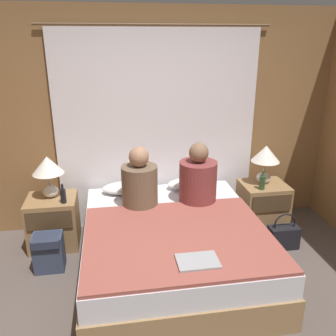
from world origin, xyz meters
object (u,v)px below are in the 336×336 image
Objects in this scene: bed at (173,247)px; nightstand_right at (262,206)px; beer_bottle_on_left_stand at (63,196)px; beer_bottle_on_right_stand at (262,182)px; person_left_in_bed at (140,183)px; person_right_in_bed at (198,179)px; nightstand_left at (54,222)px; pillow_right at (193,183)px; lamp_right at (265,157)px; handbag_on_floor at (283,236)px; lamp_left at (48,169)px; backpack_on_floor at (49,250)px; laptop_on_bed at (198,261)px; pillow_left at (129,188)px.

nightstand_right is (1.20, 0.66, 0.03)m from bed.
beer_bottle_on_right_stand reaches higher than beer_bottle_on_left_stand.
person_right_in_bed is at bearing 0.00° from person_left_in_bed.
person_left_in_bed reaches higher than beer_bottle_on_left_stand.
pillow_right is at bearing 4.42° from nightstand_left.
handbag_on_floor is at bearing -84.53° from lamp_right.
lamp_left is (-2.41, 0.05, 0.59)m from nightstand_right.
lamp_right is at bearing 11.90° from backpack_on_floor.
lamp_right is at bearing 10.92° from person_left_in_bed.
backpack_on_floor is at bearing -89.40° from lamp_left.
person_right_in_bed is 1.58× the size of handbag_on_floor.
person_left_in_bed is at bearing 107.04° from laptop_on_bed.
person_right_in_bed is at bearing 76.31° from laptop_on_bed.
beer_bottle_on_right_stand is 1.61m from laptop_on_bed.
backpack_on_floor is (-1.27, 0.89, -0.34)m from laptop_on_bed.
person_right_in_bed is at bearing -164.55° from nightstand_right.
handbag_on_floor is (1.52, -0.23, -0.64)m from person_left_in_bed.
nightstand_left reaches higher than handbag_on_floor.
lamp_right is 2.54m from backpack_on_floor.
pillow_right is at bearing 171.69° from nightstand_right.
nightstand_left is 1.23× the size of lamp_left.
pillow_right is at bearing 85.02° from person_right_in_bed.
lamp_right is 1.21× the size of backpack_on_floor.
laptop_on_bed is (1.27, -1.35, 0.27)m from nightstand_left.
nightstand_left is 1.36× the size of handbag_on_floor.
person_right_in_bed is (0.34, 0.42, 0.52)m from bed.
beer_bottle_on_right_stand reaches higher than backpack_on_floor.
pillow_right is 0.92× the size of person_left_in_bed.
person_right_in_bed is (-0.03, -0.36, 0.20)m from pillow_right.
person_right_in_bed reaches higher than lamp_left.
beer_bottle_on_left_stand is at bearing -159.82° from pillow_left.
nightstand_right is 0.60m from lamp_right.
person_right_in_bed reaches higher than laptop_on_bed.
lamp_right is (0.00, 0.05, 0.59)m from nightstand_right.
pillow_left is (-1.57, 0.12, 0.29)m from nightstand_right.
backpack_on_floor is (-0.14, -0.33, -0.43)m from beer_bottle_on_left_stand.
pillow_right is 0.76m from person_left_in_bed.
lamp_right is at bearing 1.09° from nightstand_left.
bed is 1.27m from handbag_on_floor.
bed is at bearing -9.50° from backpack_on_floor.
beer_bottle_on_left_stand is 2.16m from beer_bottle_on_right_stand.
person_right_in_bed is at bearing 165.62° from handbag_on_floor.
nightstand_left is 0.60m from lamp_left.
lamp_right reaches higher than nightstand_left.
pillow_left is at bearing 20.18° from beer_bottle_on_left_stand.
handbag_on_floor is at bearing -8.48° from beer_bottle_on_left_stand.
person_left_in_bed reaches higher than lamp_right.
beer_bottle_on_left_stand reaches higher than backpack_on_floor.
laptop_on_bed is at bearing -47.42° from beer_bottle_on_left_stand.
backpack_on_floor is at bearing -159.65° from pillow_right.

